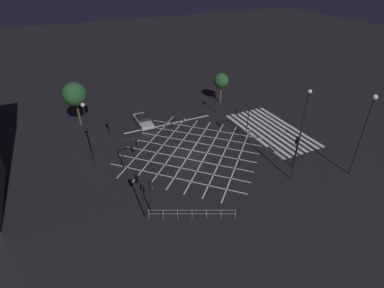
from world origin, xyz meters
name	(u,v)px	position (x,y,z in m)	size (l,w,h in m)	color
ground_plane	(192,150)	(0.00, 0.00, 0.00)	(200.00, 200.00, 0.00)	black
road_markings	(240,136)	(0.35, -7.31, 0.00)	(19.74, 25.51, 0.01)	silver
traffic_light_ne_main	(108,121)	(8.00, 8.31, 2.31)	(0.39, 0.36, 3.22)	black
traffic_light_median_south	(242,115)	(0.16, -7.16, 3.26)	(0.36, 2.12, 4.48)	black
traffic_light_nw_cross	(151,191)	(-8.19, 8.00, 2.72)	(0.36, 0.39, 3.80)	black
traffic_light_nw_main	(139,187)	(-7.47, 8.81, 2.87)	(2.07, 0.36, 3.94)	black
traffic_light_sw_main	(296,145)	(-8.02, -8.87, 2.83)	(0.39, 0.36, 3.96)	black
traffic_light_se_cross	(216,95)	(8.36, -8.02, 2.79)	(0.36, 0.39, 3.90)	black
traffic_light_median_north	(131,146)	(-0.19, 7.57, 2.75)	(0.36, 2.03, 3.77)	black
street_lamp_east	(367,121)	(-11.83, -13.59, 6.57)	(0.53, 0.53, 9.35)	black
street_lamp_west	(302,128)	(-9.78, -7.14, 6.27)	(0.41, 0.41, 10.23)	black
street_lamp_far	(87,126)	(1.79, 11.46, 5.18)	(0.44, 0.44, 7.85)	black
street_tree_near	(221,81)	(11.63, -10.77, 3.59)	(2.45, 2.45, 4.86)	brown
street_tree_far	(75,95)	(13.26, 11.44, 4.54)	(3.31, 3.31, 6.22)	brown
waiting_car	(143,120)	(9.38, 3.29, 0.59)	(4.62, 1.76, 1.23)	#B7BABC
pedestrian_railing	(192,213)	(-10.39, 4.98, 0.67)	(3.45, 7.15, 1.05)	#9EA0A5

